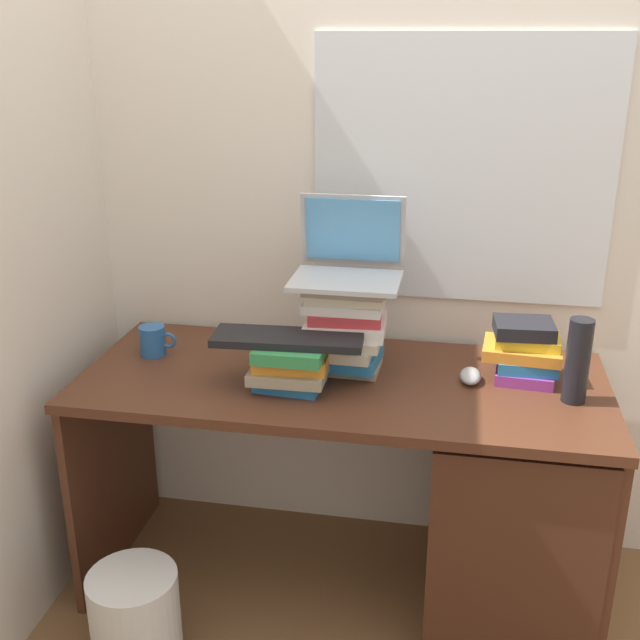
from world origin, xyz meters
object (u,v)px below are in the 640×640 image
Objects in this scene: mug at (153,341)px; desk at (470,492)px; water_bottle at (578,361)px; book_stack_keyboard_riser at (291,364)px; laptop at (347,259)px; wastebasket at (136,620)px; computer_mouse at (470,376)px; keyboard at (288,339)px; book_stack_tall at (344,328)px; book_stack_side at (525,351)px.

desk is at bearing -4.89° from mug.
water_bottle reaches higher than desk.
book_stack_keyboard_riser is 0.35m from laptop.
water_bottle is 0.81× the size of wastebasket.
desk is at bearing 177.30° from water_bottle.
mug reaches higher than computer_mouse.
wastebasket is at bearing -136.02° from book_stack_keyboard_riser.
keyboard is 0.88m from wastebasket.
water_bottle is (0.65, -0.09, -0.01)m from book_stack_tall.
water_bottle is (0.13, -0.13, 0.03)m from book_stack_side.
mug is (-1.12, -0.03, -0.04)m from book_stack_side.
laptop is at bearing 91.36° from book_stack_tall.
book_stack_tall is 2.61× the size of computer_mouse.
laptop reaches higher than book_stack_keyboard_riser.
keyboard is at bearing -176.42° from water_bottle.
computer_mouse is at bearing 14.43° from book_stack_keyboard_riser.
mug is (-0.97, 0.02, 0.03)m from computer_mouse.
wastebasket is (-1.02, -0.54, -0.66)m from book_stack_side.
book_stack_side is 0.19m from water_bottle.
water_bottle reaches higher than keyboard.
computer_mouse is at bearing 10.30° from keyboard.
water_bottle is at bearing -12.52° from laptop.
water_bottle is (0.79, 0.05, -0.03)m from keyboard.
computer_mouse is at bearing -1.30° from mug.
book_stack_tall is (-0.39, 0.08, 0.46)m from desk.
laptop is 1.17m from wastebasket.
computer_mouse is 0.44× the size of water_bottle.
book_stack_tall is 1.00m from wastebasket.
keyboard is at bearing -166.29° from computer_mouse.
water_bottle reaches higher than book_stack_keyboard_riser.
keyboard is 0.50m from mug.
laptop is 2.99× the size of computer_mouse.
book_stack_keyboard_riser is 0.53× the size of keyboard.
book_stack_tall reaches higher than desk.
computer_mouse is at bearing -159.44° from book_stack_side.
book_stack_keyboard_riser is at bearing -32.35° from keyboard.
computer_mouse is at bearing -2.81° from book_stack_tall.
book_stack_tall is 0.39m from computer_mouse.
book_stack_keyboard_riser is at bearing -122.83° from laptop.
laptop reaches higher than computer_mouse.
keyboard reaches higher than mug.
keyboard is (-0.14, -0.19, -0.18)m from laptop.
desk is 0.45m from book_stack_side.
book_stack_tall is 0.87× the size of laptop.
laptop is at bearing 57.17° from book_stack_keyboard_riser.
book_stack_side reaches higher than desk.
desk is at bearing 25.26° from wastebasket.
book_stack_tall is 0.65× the size of keyboard.
book_stack_tall reaches higher than mug.
book_stack_side is at bearing 4.15° from book_stack_tall.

